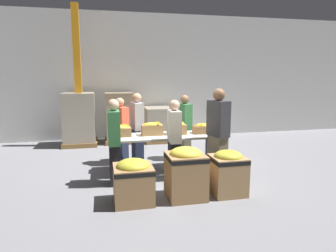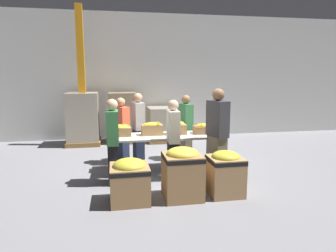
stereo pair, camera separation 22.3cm
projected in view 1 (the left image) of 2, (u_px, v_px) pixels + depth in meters
ground_plane at (164, 169)px, 6.57m from camera, size 30.00×30.00×0.00m
wall_back at (141, 77)px, 9.74m from camera, size 16.00×0.08×4.00m
sorting_table at (164, 138)px, 6.45m from camera, size 2.31×0.84×0.77m
banana_box_0 at (121, 131)px, 6.32m from camera, size 0.40×0.31×0.26m
banana_box_1 at (152, 129)px, 6.44m from camera, size 0.44×0.28×0.29m
banana_box_2 at (177, 127)px, 6.55m from camera, size 0.39×0.30×0.29m
banana_box_3 at (204, 128)px, 6.66m from camera, size 0.44×0.31×0.24m
volunteer_0 at (120, 131)px, 6.89m from camera, size 0.40×0.46×1.54m
volunteer_1 at (174, 140)px, 5.87m from camera, size 0.23×0.43×1.57m
volunteer_2 at (184, 127)px, 7.31m from camera, size 0.30×0.46×1.58m
volunteer_3 at (218, 134)px, 5.95m from camera, size 0.35×0.53×1.79m
volunteer_4 at (114, 143)px, 5.57m from camera, size 0.22×0.43×1.61m
volunteer_5 at (137, 128)px, 7.07m from camera, size 0.29×0.47×1.63m
donation_bin_0 at (133, 180)px, 4.82m from camera, size 0.63×0.63×0.72m
donation_bin_1 at (186, 171)px, 4.99m from camera, size 0.62×0.62×0.87m
donation_bin_2 at (228, 171)px, 5.16m from camera, size 0.56×0.56×0.78m
support_pillar at (78, 77)px, 8.50m from camera, size 0.20×0.20×4.00m
pallet_stack_0 at (161, 124)px, 9.43m from camera, size 1.09×1.09×1.05m
pallet_stack_1 at (120, 118)px, 9.17m from camera, size 0.90×0.90×1.52m
pallet_stack_2 at (79, 120)px, 8.79m from camera, size 0.98×0.98×1.54m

